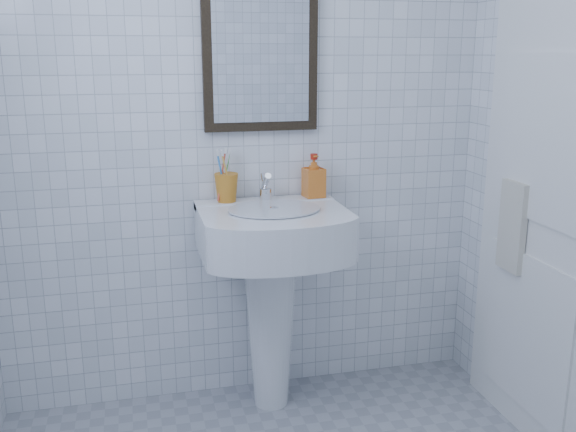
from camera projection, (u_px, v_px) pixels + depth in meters
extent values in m
cube|color=white|center=(243.00, 128.00, 2.82)|extent=(2.20, 0.02, 2.50)
cone|color=white|center=(271.00, 325.00, 2.88)|extent=(0.24, 0.24, 0.77)
cube|color=white|center=(273.00, 231.00, 2.71)|extent=(0.62, 0.44, 0.19)
cube|color=white|center=(264.00, 203.00, 2.85)|extent=(0.62, 0.11, 0.03)
cylinder|color=silver|center=(274.00, 209.00, 2.66)|extent=(0.39, 0.39, 0.01)
cylinder|color=silver|center=(265.00, 195.00, 2.82)|extent=(0.05, 0.05, 0.05)
cylinder|color=silver|center=(266.00, 181.00, 2.79)|extent=(0.03, 0.10, 0.08)
cylinder|color=silver|center=(264.00, 184.00, 2.83)|extent=(0.03, 0.05, 0.10)
imported|color=#C04812|center=(314.00, 176.00, 2.87)|extent=(0.10, 0.10, 0.19)
cube|color=black|center=(260.00, 58.00, 2.75)|extent=(0.50, 0.04, 0.62)
cube|color=white|center=(261.00, 58.00, 2.73)|extent=(0.42, 0.00, 0.54)
cube|color=white|center=(544.00, 203.00, 2.52)|extent=(0.04, 0.80, 2.00)
torus|color=silver|center=(520.00, 184.00, 2.63)|extent=(0.01, 0.18, 0.18)
cube|color=beige|center=(512.00, 227.00, 2.67)|extent=(0.03, 0.16, 0.38)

